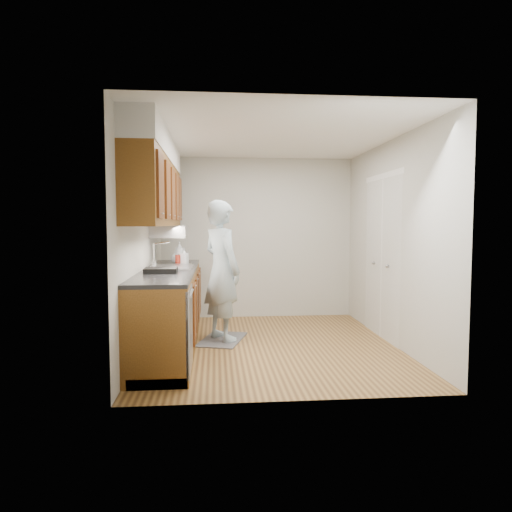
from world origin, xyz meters
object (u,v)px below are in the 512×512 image
(person, at_px, (222,261))
(dish_rack, at_px, (161,270))
(steel_can, at_px, (181,259))
(soap_bottle_b, at_px, (184,256))
(soda_can, at_px, (178,260))
(soap_bottle_a, at_px, (179,252))
(soap_bottle_c, at_px, (176,256))

(person, distance_m, dish_rack, 0.97)
(person, xyz_separation_m, steel_can, (-0.54, 0.46, -0.00))
(soap_bottle_b, relative_size, steel_can, 1.63)
(soda_can, relative_size, dish_rack, 0.36)
(soda_can, height_order, steel_can, steel_can)
(person, distance_m, steel_can, 0.71)
(person, height_order, steel_can, person)
(soda_can, xyz_separation_m, steel_can, (0.03, 0.11, 0.00))
(soap_bottle_a, bearing_deg, soap_bottle_b, -50.57)
(soap_bottle_a, xyz_separation_m, soap_bottle_c, (-0.05, 0.11, -0.06))
(steel_can, bearing_deg, person, -40.02)
(soap_bottle_a, xyz_separation_m, steel_can, (0.02, -0.04, -0.08))
(person, bearing_deg, soap_bottle_b, 18.17)
(soap_bottle_b, height_order, dish_rack, soap_bottle_b)
(soap_bottle_b, xyz_separation_m, soap_bottle_c, (-0.12, 0.19, -0.01))
(person, height_order, soap_bottle_b, person)
(soap_bottle_c, relative_size, soda_can, 1.47)
(soap_bottle_a, height_order, soap_bottle_b, soap_bottle_a)
(person, bearing_deg, soap_bottle_a, 16.70)
(soap_bottle_a, distance_m, soda_can, 0.18)
(steel_can, relative_size, dish_rack, 0.37)
(soap_bottle_a, height_order, soda_can, soap_bottle_a)
(soap_bottle_c, bearing_deg, soap_bottle_a, -63.87)
(soap_bottle_b, bearing_deg, steel_can, 140.52)
(soap_bottle_a, xyz_separation_m, dish_rack, (-0.11, -1.20, -0.12))
(soap_bottle_b, xyz_separation_m, dish_rack, (-0.18, -1.11, -0.08))
(soap_bottle_c, height_order, dish_rack, soap_bottle_c)
(person, relative_size, soda_can, 15.89)
(person, bearing_deg, soda_can, 27.12)
(dish_rack, bearing_deg, person, 44.87)
(soda_can, distance_m, steel_can, 0.11)
(soda_can, distance_m, dish_rack, 1.05)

